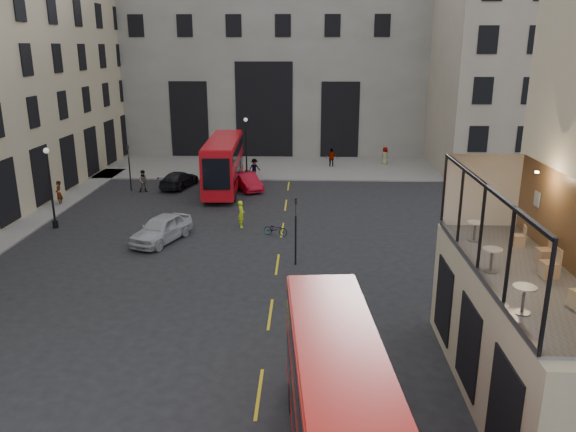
{
  "coord_description": "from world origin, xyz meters",
  "views": [
    {
      "loc": [
        -0.42,
        -16.7,
        11.49
      ],
      "look_at": [
        -1.39,
        11.31,
        3.0
      ],
      "focal_mm": 35.0,
      "sensor_mm": 36.0,
      "label": 1
    }
  ],
  "objects_px": {
    "bicycle": "(276,229)",
    "cyclist": "(241,214)",
    "bus_near": "(340,413)",
    "traffic_light_near": "(296,223)",
    "street_lamp_b": "(246,150)",
    "pedestrian_b": "(254,168)",
    "cafe_table_near": "(524,295)",
    "traffic_light_far": "(129,162)",
    "pedestrian_a": "(144,181)",
    "car_c": "(179,180)",
    "pedestrian_d": "(385,156)",
    "bus_far": "(224,162)",
    "cafe_table_far": "(475,228)",
    "pedestrian_e": "(59,193)",
    "cafe_chair_b": "(550,268)",
    "street_lamp_a": "(51,193)",
    "cafe_chair_c": "(545,255)",
    "car_a": "(161,229)",
    "cafe_chair_d": "(519,239)",
    "car_b": "(247,182)",
    "cafe_table_mid": "(492,256)",
    "pedestrian_c": "(332,158)"
  },
  "relations": [
    {
      "from": "street_lamp_b",
      "to": "pedestrian_e",
      "type": "height_order",
      "value": "street_lamp_b"
    },
    {
      "from": "bus_far",
      "to": "bicycle",
      "type": "xyz_separation_m",
      "value": [
        4.91,
        -11.55,
        -2.0
      ]
    },
    {
      "from": "street_lamp_a",
      "to": "cafe_table_near",
      "type": "bearing_deg",
      "value": -42.84
    },
    {
      "from": "cyclist",
      "to": "cafe_table_mid",
      "type": "distance_m",
      "value": 21.51
    },
    {
      "from": "pedestrian_a",
      "to": "cafe_table_far",
      "type": "distance_m",
      "value": 31.65
    },
    {
      "from": "car_a",
      "to": "pedestrian_a",
      "type": "height_order",
      "value": "pedestrian_a"
    },
    {
      "from": "bus_near",
      "to": "cyclist",
      "type": "distance_m",
      "value": 23.35
    },
    {
      "from": "bus_near",
      "to": "pedestrian_c",
      "type": "height_order",
      "value": "bus_near"
    },
    {
      "from": "car_c",
      "to": "cafe_chair_d",
      "type": "distance_m",
      "value": 32.73
    },
    {
      "from": "street_lamp_b",
      "to": "pedestrian_b",
      "type": "height_order",
      "value": "street_lamp_b"
    },
    {
      "from": "cyclist",
      "to": "cafe_chair_c",
      "type": "distance_m",
      "value": 21.85
    },
    {
      "from": "car_a",
      "to": "cafe_chair_d",
      "type": "distance_m",
      "value": 21.37
    },
    {
      "from": "car_b",
      "to": "pedestrian_d",
      "type": "xyz_separation_m",
      "value": [
        12.8,
        10.61,
        0.22
      ]
    },
    {
      "from": "bus_far",
      "to": "pedestrian_a",
      "type": "xyz_separation_m",
      "value": [
        -6.5,
        -0.88,
        -1.5
      ]
    },
    {
      "from": "cafe_table_far",
      "to": "cafe_chair_d",
      "type": "distance_m",
      "value": 1.57
    },
    {
      "from": "bus_far",
      "to": "bicycle",
      "type": "height_order",
      "value": "bus_far"
    },
    {
      "from": "bicycle",
      "to": "cyclist",
      "type": "relative_size",
      "value": 0.86
    },
    {
      "from": "street_lamp_b",
      "to": "cafe_table_near",
      "type": "xyz_separation_m",
      "value": [
        11.41,
        -36.78,
        2.72
      ]
    },
    {
      "from": "car_c",
      "to": "pedestrian_b",
      "type": "distance_m",
      "value": 7.22
    },
    {
      "from": "bus_near",
      "to": "car_a",
      "type": "height_order",
      "value": "bus_near"
    },
    {
      "from": "pedestrian_e",
      "to": "cafe_chair_b",
      "type": "distance_m",
      "value": 35.45
    },
    {
      "from": "street_lamp_b",
      "to": "bus_near",
      "type": "xyz_separation_m",
      "value": [
        6.5,
        -38.11,
        -0.1
      ]
    },
    {
      "from": "car_b",
      "to": "pedestrian_c",
      "type": "distance_m",
      "value": 11.78
    },
    {
      "from": "bus_near",
      "to": "pedestrian_a",
      "type": "xyz_separation_m",
      "value": [
        -14.28,
        31.76,
        -1.39
      ]
    },
    {
      "from": "pedestrian_e",
      "to": "cafe_table_far",
      "type": "xyz_separation_m",
      "value": [
        24.77,
        -20.25,
        4.14
      ]
    },
    {
      "from": "traffic_light_far",
      "to": "street_lamp_b",
      "type": "distance_m",
      "value": 10.82
    },
    {
      "from": "cyclist",
      "to": "car_c",
      "type": "bearing_deg",
      "value": 23.18
    },
    {
      "from": "bus_far",
      "to": "cafe_table_near",
      "type": "height_order",
      "value": "cafe_table_near"
    },
    {
      "from": "car_b",
      "to": "pedestrian_c",
      "type": "bearing_deg",
      "value": 25.95
    },
    {
      "from": "pedestrian_b",
      "to": "traffic_light_far",
      "type": "bearing_deg",
      "value": 179.26
    },
    {
      "from": "bicycle",
      "to": "pedestrian_e",
      "type": "xyz_separation_m",
      "value": [
        -16.62,
        6.38,
        0.54
      ]
    },
    {
      "from": "cafe_table_far",
      "to": "cafe_chair_c",
      "type": "xyz_separation_m",
      "value": [
        1.69,
        -2.2,
        -0.2
      ]
    },
    {
      "from": "cyclist",
      "to": "cafe_chair_c",
      "type": "height_order",
      "value": "cafe_chair_c"
    },
    {
      "from": "bicycle",
      "to": "pedestrian_c",
      "type": "distance_m",
      "value": 21.33
    },
    {
      "from": "pedestrian_c",
      "to": "cafe_table_near",
      "type": "relative_size",
      "value": 2.42
    },
    {
      "from": "traffic_light_far",
      "to": "pedestrian_c",
      "type": "bearing_deg",
      "value": 30.1
    },
    {
      "from": "cafe_chair_c",
      "to": "car_c",
      "type": "bearing_deg",
      "value": 123.41
    },
    {
      "from": "pedestrian_a",
      "to": "cafe_table_near",
      "type": "relative_size",
      "value": 2.32
    },
    {
      "from": "street_lamp_b",
      "to": "pedestrian_d",
      "type": "relative_size",
      "value": 2.92
    },
    {
      "from": "car_b",
      "to": "cyclist",
      "type": "distance_m",
      "value": 10.11
    },
    {
      "from": "bus_near",
      "to": "traffic_light_near",
      "type": "bearing_deg",
      "value": 95.32
    },
    {
      "from": "car_b",
      "to": "pedestrian_a",
      "type": "relative_size",
      "value": 2.33
    },
    {
      "from": "street_lamp_a",
      "to": "bus_near",
      "type": "relative_size",
      "value": 0.51
    },
    {
      "from": "street_lamp_b",
      "to": "car_c",
      "type": "height_order",
      "value": "street_lamp_b"
    },
    {
      "from": "cafe_table_mid",
      "to": "cafe_chair_b",
      "type": "relative_size",
      "value": 0.81
    },
    {
      "from": "pedestrian_e",
      "to": "car_a",
      "type": "bearing_deg",
      "value": 42.53
    },
    {
      "from": "bus_far",
      "to": "cafe_table_far",
      "type": "height_order",
      "value": "cafe_table_far"
    },
    {
      "from": "car_c",
      "to": "pedestrian_d",
      "type": "height_order",
      "value": "pedestrian_d"
    },
    {
      "from": "street_lamp_a",
      "to": "pedestrian_d",
      "type": "distance_m",
      "value": 32.42
    },
    {
      "from": "pedestrian_d",
      "to": "cafe_table_far",
      "type": "height_order",
      "value": "cafe_table_far"
    }
  ]
}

